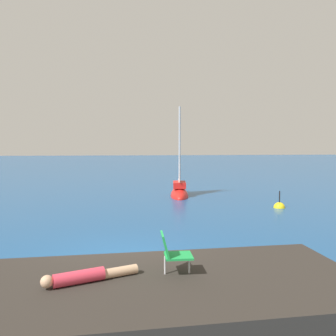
# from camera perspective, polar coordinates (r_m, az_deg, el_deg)

# --- Properties ---
(ground_plane) EXTENTS (160.00, 160.00, 0.00)m
(ground_plane) POSITION_cam_1_polar(r_m,az_deg,el_deg) (10.02, -7.68, -14.84)
(ground_plane) COLOR navy
(shore_ledge) EXTENTS (7.93, 3.80, 0.74)m
(shore_ledge) POSITION_cam_1_polar(r_m,az_deg,el_deg) (6.86, -2.05, -20.70)
(shore_ledge) COLOR #2D2823
(shore_ledge) RESTS_ON ground
(boulder_seaward) EXTENTS (1.32, 1.44, 0.76)m
(boulder_seaward) POSITION_cam_1_polar(r_m,az_deg,el_deg) (9.28, 9.37, -16.44)
(boulder_seaward) COLOR #27271F
(boulder_seaward) RESTS_ON ground
(boulder_inland) EXTENTS (1.11, 0.92, 0.79)m
(boulder_inland) POSITION_cam_1_polar(r_m,az_deg,el_deg) (9.12, -24.90, -17.14)
(boulder_inland) COLOR #2F2C25
(boulder_inland) RESTS_ON ground
(sailboat_near) EXTENTS (1.39, 3.25, 5.92)m
(sailboat_near) POSITION_cam_1_polar(r_m,az_deg,el_deg) (21.24, 1.87, -3.77)
(sailboat_near) COLOR red
(sailboat_near) RESTS_ON ground
(person_sunbather) EXTENTS (1.68, 0.79, 0.25)m
(person_sunbather) POSITION_cam_1_polar(r_m,az_deg,el_deg) (6.72, -13.21, -16.86)
(person_sunbather) COLOR #DB384C
(person_sunbather) RESTS_ON shore_ledge
(beach_chair) EXTENTS (0.60, 0.48, 0.80)m
(beach_chair) POSITION_cam_1_polar(r_m,az_deg,el_deg) (6.84, 0.74, -13.49)
(beach_chair) COLOR green
(beach_chair) RESTS_ON shore_ledge
(marker_buoy) EXTENTS (0.56, 0.56, 1.13)m
(marker_buoy) POSITION_cam_1_polar(r_m,az_deg,el_deg) (18.38, 17.76, -6.21)
(marker_buoy) COLOR yellow
(marker_buoy) RESTS_ON ground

